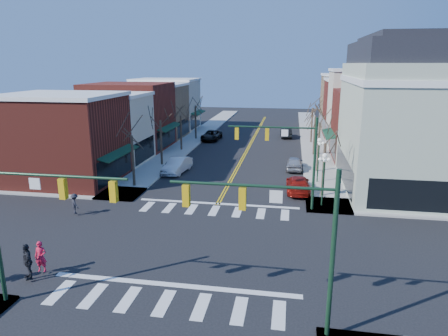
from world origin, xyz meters
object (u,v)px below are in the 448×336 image
at_px(car_right_mid, 295,163).
at_px(pedestrian_red_a, 41,257).
at_px(car_right_near, 298,184).
at_px(car_left_mid, 177,165).
at_px(victorian_corner, 421,115).
at_px(pedestrian_dark_a, 27,261).
at_px(lamppost_corner, 324,171).
at_px(car_left_far, 211,135).
at_px(lamppost_midblock, 319,153).
at_px(car_right_far, 286,133).
at_px(car_left_near, 171,167).
at_px(pedestrian_dark_b, 75,204).

height_order(car_right_mid, pedestrian_red_a, pedestrian_red_a).
bearing_deg(car_right_near, car_left_mid, -21.86).
relative_size(victorian_corner, pedestrian_dark_a, 7.43).
distance_m(car_right_mid, pedestrian_red_a, 27.78).
relative_size(lamppost_corner, car_left_far, 0.84).
bearing_deg(lamppost_midblock, pedestrian_red_a, -128.23).
height_order(car_right_near, car_right_far, car_right_far).
relative_size(car_left_near, car_right_near, 0.80).
relative_size(victorian_corner, car_right_far, 3.25).
distance_m(car_right_near, pedestrian_dark_a, 22.31).
height_order(car_right_near, car_right_mid, car_right_mid).
height_order(lamppost_corner, car_left_mid, lamppost_corner).
height_order(car_right_far, pedestrian_dark_b, pedestrian_dark_b).
bearing_deg(car_left_mid, car_right_near, -13.80).
height_order(car_left_mid, car_right_far, car_left_mid).
distance_m(car_left_near, car_left_far, 18.69).
bearing_deg(car_right_mid, lamppost_corner, 101.99).
xyz_separation_m(car_left_far, car_right_far, (10.78, 4.06, 0.01)).
distance_m(car_left_near, car_right_mid, 12.99).
bearing_deg(car_right_far, car_left_near, 58.28).
bearing_deg(car_right_far, pedestrian_dark_a, 68.91).
relative_size(car_left_near, pedestrian_dark_b, 2.57).
relative_size(victorian_corner, car_left_far, 2.76).
relative_size(lamppost_midblock, car_left_far, 0.84).
bearing_deg(car_right_near, car_left_far, -63.29).
distance_m(lamppost_corner, pedestrian_red_a, 20.44).
height_order(car_left_far, pedestrian_dark_a, pedestrian_dark_a).
bearing_deg(pedestrian_red_a, car_left_far, 79.34).
xyz_separation_m(victorian_corner, car_right_near, (-10.11, -2.50, -5.95)).
relative_size(pedestrian_red_a, pedestrian_dark_a, 0.89).
height_order(car_left_far, car_right_near, car_left_far).
relative_size(car_left_mid, car_left_far, 0.91).
xyz_separation_m(car_left_near, pedestrian_red_a, (-0.90, -20.75, 0.33)).
distance_m(car_left_far, car_right_mid, 19.32).
distance_m(car_left_near, car_right_far, 25.35).
bearing_deg(car_right_far, car_left_far, 15.15).
bearing_deg(car_right_mid, car_right_far, -84.91).
relative_size(car_left_far, pedestrian_dark_b, 3.37).
bearing_deg(pedestrian_dark_a, lamppost_corner, 85.81).
bearing_deg(lamppost_midblock, car_right_mid, 114.39).
relative_size(car_left_mid, car_right_far, 1.07).
xyz_separation_m(lamppost_corner, car_left_near, (-14.60, 7.58, -2.29)).
distance_m(car_left_far, car_right_near, 25.91).
relative_size(victorian_corner, car_right_mid, 3.39).
relative_size(lamppost_midblock, pedestrian_dark_b, 2.83).
bearing_deg(lamppost_corner, pedestrian_red_a, -139.63).
distance_m(pedestrian_red_a, pedestrian_dark_a, 0.80).
relative_size(car_left_mid, car_right_mid, 1.12).
relative_size(victorian_corner, car_right_near, 2.90).
xyz_separation_m(lamppost_corner, pedestrian_dark_a, (-15.74, -13.93, -1.85)).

